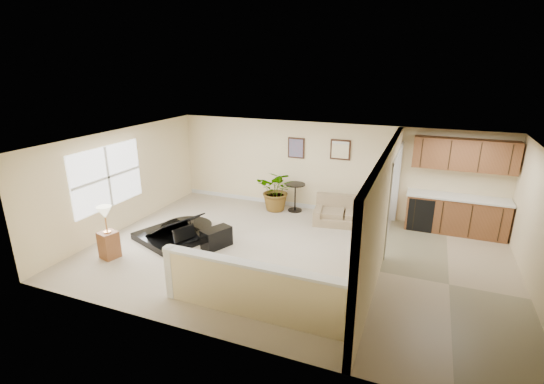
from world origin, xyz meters
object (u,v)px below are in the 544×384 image
at_px(palm_plant, 277,190).
at_px(lamp_stand, 108,236).
at_px(accent_table, 295,194).
at_px(piano, 171,214).
at_px(loveseat, 345,211).
at_px(piano_bench, 216,238).
at_px(small_plant, 375,220).

bearing_deg(palm_plant, lamp_stand, -119.73).
relative_size(accent_table, lamp_stand, 0.69).
bearing_deg(palm_plant, accent_table, 14.50).
bearing_deg(piano, loveseat, 54.76).
bearing_deg(piano, lamp_stand, -94.21).
xyz_separation_m(piano, piano_bench, (1.25, -0.08, -0.36)).
bearing_deg(small_plant, loveseat, 171.04).
xyz_separation_m(piano_bench, loveseat, (2.41, 2.53, 0.11)).
relative_size(piano_bench, loveseat, 0.40).
xyz_separation_m(accent_table, palm_plant, (-0.49, -0.13, 0.07)).
bearing_deg(piano, palm_plant, 78.97).
relative_size(accent_table, palm_plant, 0.67).
xyz_separation_m(piano_bench, accent_table, (0.91, 2.88, 0.29)).
bearing_deg(small_plant, piano_bench, -143.15).
bearing_deg(lamp_stand, loveseat, 41.66).
height_order(small_plant, lamp_stand, lamp_stand).
bearing_deg(lamp_stand, palm_plant, 60.27).
xyz_separation_m(accent_table, small_plant, (2.30, -0.47, -0.28)).
height_order(piano_bench, small_plant, small_plant).
bearing_deg(loveseat, palm_plant, 165.26).
bearing_deg(loveseat, accent_table, 158.52).
xyz_separation_m(piano, palm_plant, (1.67, 2.67, 0.00)).
bearing_deg(loveseat, piano_bench, -142.14).
bearing_deg(piano_bench, piano, 176.48).
relative_size(palm_plant, small_plant, 2.18).
height_order(loveseat, lamp_stand, lamp_stand).
relative_size(piano, small_plant, 3.80).
bearing_deg(palm_plant, piano, -121.95).
bearing_deg(small_plant, accent_table, 168.40).
distance_m(piano, piano_bench, 1.30).
bearing_deg(accent_table, piano, -127.66).
bearing_deg(lamp_stand, small_plant, 36.00).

